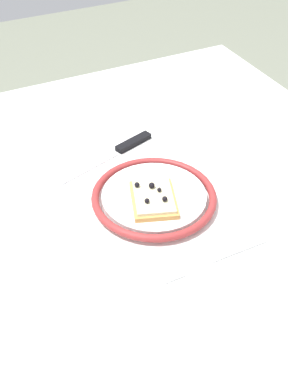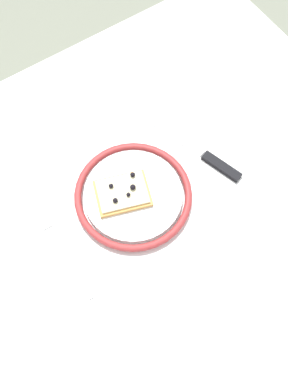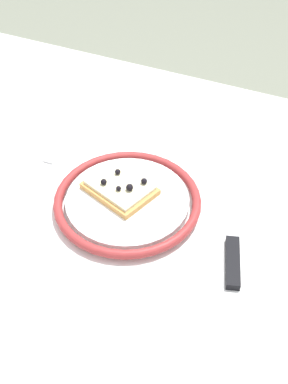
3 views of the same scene
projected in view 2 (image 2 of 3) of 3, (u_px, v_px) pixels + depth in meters
The scene contains 6 objects.
ground_plane at pixel (138, 292), 1.51m from camera, with size 6.00×6.00×0.00m, color slate.
dining_table at pixel (134, 237), 0.92m from camera, with size 1.15×0.92×0.75m.
plate at pixel (133, 195), 0.84m from camera, with size 0.24×0.24×0.02m.
pizza_slice_near at pixel (123, 193), 0.83m from camera, with size 0.13×0.11×0.03m.
knife at pixel (207, 157), 0.89m from camera, with size 0.09×0.23×0.01m.
fork at pixel (63, 253), 0.80m from camera, with size 0.02×0.20×0.00m.
Camera 2 is at (-0.14, -0.24, 1.53)m, focal length 39.36 mm.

